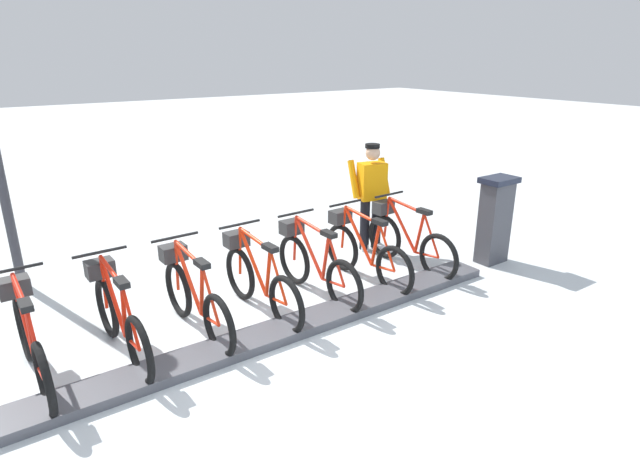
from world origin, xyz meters
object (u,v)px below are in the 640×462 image
object	(u,v)px
bike_docked_2	(314,264)
bike_docked_6	(30,340)
bike_docked_1	(363,251)
bike_docked_3	(258,279)
payment_kiosk	(495,219)
worker_near_rack	(371,193)
bike_docked_0	(407,239)
bike_docked_4	(194,296)
bike_docked_5	(118,316)

from	to	relation	value
bike_docked_2	bike_docked_6	distance (m)	3.19
bike_docked_1	bike_docked_3	distance (m)	1.60
payment_kiosk	bike_docked_2	size ratio (longest dim) A/B	0.74
bike_docked_1	worker_near_rack	distance (m)	1.30
bike_docked_0	bike_docked_3	distance (m)	2.39
bike_docked_3	bike_docked_4	size ratio (longest dim) A/B	1.00
bike_docked_3	bike_docked_4	world-z (taller)	same
bike_docked_1	payment_kiosk	bearing A→B (deg)	-106.08
bike_docked_4	payment_kiosk	bearing A→B (deg)	-97.44
payment_kiosk	bike_docked_2	world-z (taller)	payment_kiosk
bike_docked_4	worker_near_rack	xyz separation A→B (m)	(0.86, -3.24, 0.48)
bike_docked_6	payment_kiosk	bearing A→B (deg)	-95.47
worker_near_rack	bike_docked_2	bearing A→B (deg)	117.59
bike_docked_3	bike_docked_5	distance (m)	1.60
bike_docked_3	bike_docked_5	bearing A→B (deg)	90.00
bike_docked_2	worker_near_rack	size ratio (longest dim) A/B	1.04
bike_docked_1	bike_docked_5	xyz separation A→B (m)	(0.00, 3.19, 0.00)
bike_docked_0	bike_docked_1	bearing A→B (deg)	90.00
bike_docked_0	bike_docked_4	xyz separation A→B (m)	(0.00, 3.19, 0.00)
bike_docked_0	bike_docked_2	size ratio (longest dim) A/B	1.00
bike_docked_2	payment_kiosk	bearing A→B (deg)	-101.62
payment_kiosk	bike_docked_2	distance (m)	2.85
bike_docked_0	bike_docked_4	size ratio (longest dim) A/B	1.00
bike_docked_5	worker_near_rack	xyz separation A→B (m)	(0.86, -4.04, 0.48)
bike_docked_5	bike_docked_6	distance (m)	0.80
bike_docked_1	bike_docked_0	bearing A→B (deg)	-90.00
bike_docked_6	worker_near_rack	distance (m)	4.94
bike_docked_0	bike_docked_4	distance (m)	3.19
bike_docked_0	bike_docked_5	bearing A→B (deg)	90.00
bike_docked_1	bike_docked_6	xyz separation A→B (m)	(0.00, 3.99, 0.00)
bike_docked_2	bike_docked_1	bearing A→B (deg)	-90.00
payment_kiosk	bike_docked_4	xyz separation A→B (m)	(0.57, 4.38, -0.24)
bike_docked_4	bike_docked_6	size ratio (longest dim) A/B	1.00
bike_docked_0	worker_near_rack	xyz separation A→B (m)	(0.86, -0.05, 0.48)
bike_docked_0	bike_docked_3	size ratio (longest dim) A/B	1.00
bike_docked_3	bike_docked_6	size ratio (longest dim) A/B	1.00
payment_kiosk	bike_docked_6	bearing A→B (deg)	84.53
bike_docked_1	bike_docked_5	distance (m)	3.19
bike_docked_1	bike_docked_3	world-z (taller)	same
bike_docked_1	bike_docked_5	world-z (taller)	same
payment_kiosk	bike_docked_2	bearing A→B (deg)	78.38
bike_docked_1	bike_docked_4	xyz separation A→B (m)	(0.00, 2.39, 0.00)
payment_kiosk	bike_docked_3	bearing A→B (deg)	80.93
bike_docked_5	worker_near_rack	world-z (taller)	worker_near_rack
payment_kiosk	bike_docked_6	distance (m)	6.01
bike_docked_1	bike_docked_3	size ratio (longest dim) A/B	1.00
bike_docked_4	bike_docked_5	distance (m)	0.80
bike_docked_0	bike_docked_2	world-z (taller)	same
bike_docked_1	bike_docked_6	distance (m)	3.99
bike_docked_6	bike_docked_3	bearing A→B (deg)	-90.00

